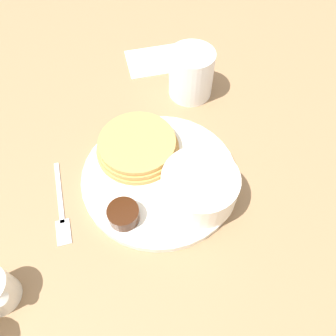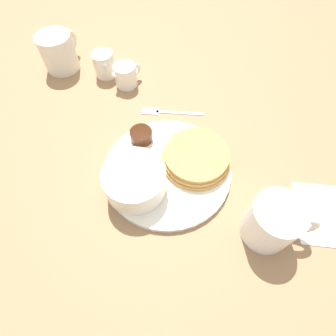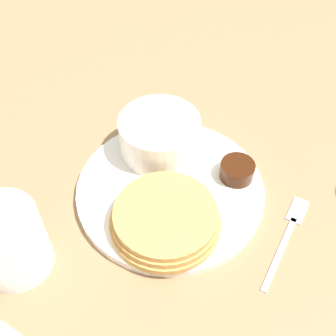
# 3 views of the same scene
# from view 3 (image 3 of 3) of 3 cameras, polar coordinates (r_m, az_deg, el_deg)

# --- Properties ---
(ground_plane) EXTENTS (4.00, 4.00, 0.00)m
(ground_plane) POSITION_cam_3_polar(r_m,az_deg,el_deg) (0.56, 0.31, -3.31)
(ground_plane) COLOR #93704C
(plate) EXTENTS (0.25, 0.25, 0.01)m
(plate) POSITION_cam_3_polar(r_m,az_deg,el_deg) (0.55, 0.31, -2.93)
(plate) COLOR white
(plate) RESTS_ON ground_plane
(pancake_stack) EXTENTS (0.13, 0.13, 0.03)m
(pancake_stack) POSITION_cam_3_polar(r_m,az_deg,el_deg) (0.50, -0.37, -6.84)
(pancake_stack) COLOR tan
(pancake_stack) RESTS_ON plate
(bowl) EXTENTS (0.11, 0.11, 0.05)m
(bowl) POSITION_cam_3_polar(r_m,az_deg,el_deg) (0.57, -1.15, 4.61)
(bowl) COLOR white
(bowl) RESTS_ON plate
(syrup_cup) EXTENTS (0.05, 0.05, 0.02)m
(syrup_cup) POSITION_cam_3_polar(r_m,az_deg,el_deg) (0.56, 9.34, -0.31)
(syrup_cup) COLOR #38190A
(syrup_cup) RESTS_ON plate
(butter_ramekin) EXTENTS (0.04, 0.04, 0.04)m
(butter_ramekin) POSITION_cam_3_polar(r_m,az_deg,el_deg) (0.60, -0.16, 5.32)
(butter_ramekin) COLOR white
(butter_ramekin) RESTS_ON plate
(coffee_mug) EXTENTS (0.08, 0.11, 0.09)m
(coffee_mug) POSITION_cam_3_polar(r_m,az_deg,el_deg) (0.50, -20.96, -9.57)
(coffee_mug) COLOR white
(coffee_mug) RESTS_ON ground_plane
(fork) EXTENTS (0.03, 0.14, 0.00)m
(fork) POSITION_cam_3_polar(r_m,az_deg,el_deg) (0.54, 16.09, -8.11)
(fork) COLOR silver
(fork) RESTS_ON ground_plane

